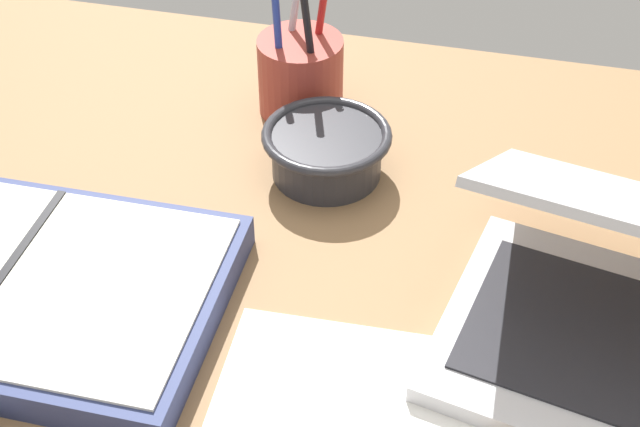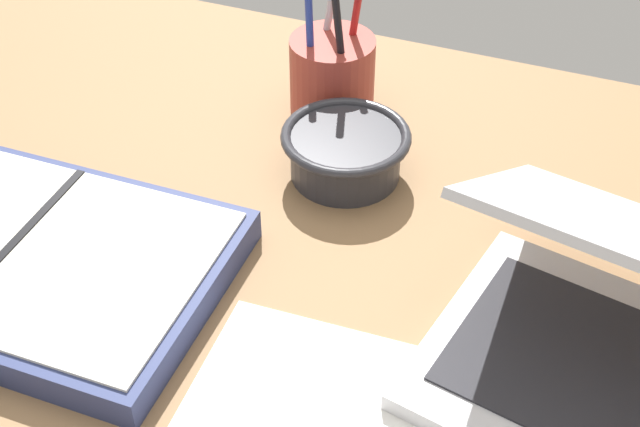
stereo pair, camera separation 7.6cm
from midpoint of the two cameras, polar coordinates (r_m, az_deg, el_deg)
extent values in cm
cube|color=#936D47|center=(77.72, -6.21, -7.67)|extent=(140.00, 100.00, 2.00)
cylinder|color=#2D2D33|center=(90.52, -2.03, 3.74)|extent=(11.19, 11.19, 4.77)
torus|color=#2D2D33|center=(89.11, -2.06, 4.96)|extent=(13.16, 13.16, 1.05)
cylinder|color=#9E382D|center=(99.22, -3.48, 8.73)|extent=(9.40, 9.40, 8.71)
cylinder|color=black|center=(95.14, -2.91, 10.03)|extent=(2.04, 1.89, 14.67)
cylinder|color=#233899|center=(96.36, -4.93, 10.10)|extent=(1.56, 1.54, 13.94)
cylinder|color=#B21E1E|center=(98.88, -2.40, 10.97)|extent=(2.79, 2.09, 13.56)
cylinder|color=#B7B7BC|center=(99.06, -4.06, 11.69)|extent=(2.84, 2.21, 15.74)
cube|color=navy|center=(83.41, -21.69, -4.43)|extent=(37.44, 24.35, 3.07)
cube|color=silver|center=(78.07, -16.42, -4.77)|extent=(17.53, 21.98, 0.30)
cube|color=black|center=(82.20, -22.00, -3.52)|extent=(1.08, 21.77, 0.30)
camera|label=1|loc=(0.04, -92.87, -2.47)|focal=50.00mm
camera|label=2|loc=(0.04, 87.13, 2.47)|focal=50.00mm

